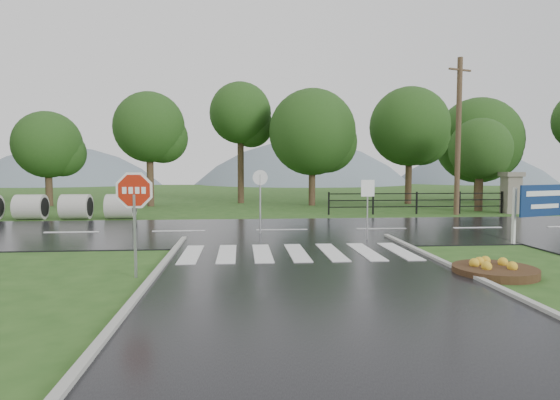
{
  "coord_description": "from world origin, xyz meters",
  "views": [
    {
      "loc": [
        -1.6,
        -8.15,
        2.49
      ],
      "look_at": [
        -0.41,
        6.0,
        1.5
      ],
      "focal_mm": 30.0,
      "sensor_mm": 36.0,
      "label": 1
    }
  ],
  "objects": [
    {
      "name": "entrance_tree_left",
      "position": [
        11.98,
        17.5,
        3.52
      ],
      "size": [
        3.48,
        3.48,
        5.29
      ],
      "color": "#3D2B1C",
      "rests_on": "ground"
    },
    {
      "name": "ground",
      "position": [
        0.0,
        0.0,
        0.0
      ],
      "size": [
        120.0,
        120.0,
        0.0
      ],
      "primitive_type": "plane",
      "color": "#274C19",
      "rests_on": "ground"
    },
    {
      "name": "main_road",
      "position": [
        0.0,
        10.0,
        0.0
      ],
      "size": [
        90.0,
        8.0,
        0.04
      ],
      "primitive_type": "cube",
      "color": "black",
      "rests_on": "ground"
    },
    {
      "name": "hills",
      "position": [
        3.49,
        65.0,
        -15.54
      ],
      "size": [
        102.0,
        48.0,
        48.0
      ],
      "color": "slate",
      "rests_on": "ground"
    },
    {
      "name": "flower_bed",
      "position": [
        4.26,
        2.08,
        0.14
      ],
      "size": [
        1.89,
        1.89,
        0.38
      ],
      "color": "#332111",
      "rests_on": "ground"
    },
    {
      "name": "stop_sign",
      "position": [
        -3.98,
        2.53,
        1.78
      ],
      "size": [
        1.13,
        0.06,
        2.55
      ],
      "color": "#939399",
      "rests_on": "ground"
    },
    {
      "name": "culvert_pipes",
      "position": [
        -11.62,
        15.0,
        0.6
      ],
      "size": [
        9.7,
        1.2,
        1.2
      ],
      "color": "#9E9B93",
      "rests_on": "ground"
    },
    {
      "name": "estate_billboard",
      "position": [
        8.16,
        6.1,
        1.33
      ],
      "size": [
        2.15,
        0.78,
        1.94
      ],
      "color": "silver",
      "rests_on": "ground"
    },
    {
      "name": "fence_west",
      "position": [
        7.75,
        16.0,
        0.72
      ],
      "size": [
        9.58,
        0.08,
        1.2
      ],
      "color": "black",
      "rests_on": "ground"
    },
    {
      "name": "reg_sign_round",
      "position": [
        -0.89,
        9.09,
        1.5
      ],
      "size": [
        0.55,
        0.11,
        2.4
      ],
      "color": "#939399",
      "rests_on": "ground"
    },
    {
      "name": "reg_sign_small",
      "position": [
        2.67,
        7.29,
        1.48
      ],
      "size": [
        0.46,
        0.06,
        2.07
      ],
      "color": "#939399",
      "rests_on": "ground"
    },
    {
      "name": "utility_pole_east",
      "position": [
        9.71,
        15.5,
        4.15
      ],
      "size": [
        1.4,
        0.55,
        8.16
      ],
      "color": "#473523",
      "rests_on": "ground"
    },
    {
      "name": "crosswalk",
      "position": [
        0.0,
        5.0,
        0.06
      ],
      "size": [
        6.5,
        2.8,
        0.02
      ],
      "color": "silver",
      "rests_on": "ground"
    },
    {
      "name": "treeline",
      "position": [
        1.0,
        24.0,
        0.0
      ],
      "size": [
        83.2,
        5.2,
        10.0
      ],
      "color": "#193B12",
      "rests_on": "ground"
    },
    {
      "name": "pillar_west",
      "position": [
        13.0,
        16.0,
        1.18
      ],
      "size": [
        1.0,
        1.0,
        2.24
      ],
      "color": "gray",
      "rests_on": "ground"
    }
  ]
}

